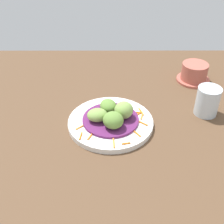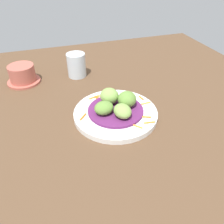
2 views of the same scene
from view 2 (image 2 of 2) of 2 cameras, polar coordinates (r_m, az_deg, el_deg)
table_surface at (r=70.87cm, az=3.45°, el=1.95°), size 110.00×110.00×2.00cm
main_plate at (r=63.86cm, az=0.91°, el=-0.38°), size 23.67×23.67×1.56cm
cabbage_bed at (r=63.19cm, az=0.92°, el=0.45°), size 15.60×15.60×0.71cm
carrot_garnish at (r=65.72cm, az=1.64°, el=1.86°), size 21.71×19.52×0.40cm
guac_scoop_left at (r=59.43cm, az=2.68°, el=0.26°), size 5.18×6.04×3.44cm
guac_scoop_center at (r=63.33cm, az=3.82°, el=3.25°), size 7.39×7.48×4.38cm
guac_scoop_right at (r=64.32cm, az=-0.68°, el=4.07°), size 7.35×7.33×4.69cm
guac_scoop_back at (r=60.57cm, az=-2.07°, el=1.05°), size 6.34×5.86×3.44cm
terracotta_bowl at (r=85.30cm, az=-21.75°, el=8.76°), size 11.33×11.33×6.44cm
water_glass at (r=84.52cm, az=-9.00°, el=11.67°), size 6.72×6.72×8.53cm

